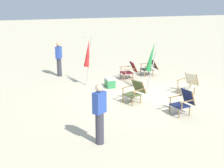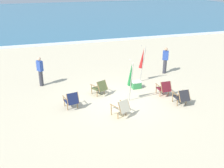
% 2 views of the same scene
% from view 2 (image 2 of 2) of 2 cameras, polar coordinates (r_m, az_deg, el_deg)
% --- Properties ---
extents(ground_plane, '(80.00, 80.00, 0.00)m').
position_cam_2_polar(ground_plane, '(12.77, 1.78, -3.49)').
color(ground_plane, beige).
extents(sea, '(80.00, 40.00, 0.10)m').
position_cam_2_polar(sea, '(44.26, -12.72, 14.64)').
color(sea, teal).
rests_on(sea, ground).
extents(surf_band, '(80.00, 1.10, 0.06)m').
position_cam_2_polar(surf_band, '(24.39, -8.04, 9.00)').
color(surf_band, white).
rests_on(surf_band, ground).
extents(beach_chair_front_right, '(0.69, 0.78, 0.81)m').
position_cam_2_polar(beach_chair_front_right, '(11.92, -8.78, -3.42)').
color(beach_chair_front_right, '#19234C').
rests_on(beach_chair_front_right, ground).
extents(beach_chair_front_left, '(0.60, 0.74, 0.80)m').
position_cam_2_polar(beach_chair_front_left, '(13.31, 11.28, -0.80)').
color(beach_chair_front_left, maroon).
rests_on(beach_chair_front_left, ground).
extents(beach_chair_back_right, '(0.81, 0.88, 0.80)m').
position_cam_2_polar(beach_chair_back_right, '(11.12, 2.01, -5.16)').
color(beach_chair_back_right, beige).
rests_on(beach_chair_back_right, ground).
extents(beach_chair_mid_center, '(0.60, 0.77, 0.78)m').
position_cam_2_polar(beach_chair_mid_center, '(12.55, 14.95, -2.64)').
color(beach_chair_mid_center, '#28282D').
rests_on(beach_chair_mid_center, ground).
extents(beach_chair_back_left, '(0.83, 0.91, 0.79)m').
position_cam_2_polar(beach_chair_back_left, '(13.14, -2.66, -0.69)').
color(beach_chair_back_left, '#515B33').
rests_on(beach_chair_back_left, ground).
extents(umbrella_furled_green, '(0.25, 0.57, 2.08)m').
position_cam_2_polar(umbrella_furled_green, '(12.09, 4.10, 1.96)').
color(umbrella_furled_green, '#B7B2A8').
rests_on(umbrella_furled_green, ground).
extents(umbrella_furled_red, '(0.36, 0.46, 2.11)m').
position_cam_2_polar(umbrella_furled_red, '(14.59, 6.62, 5.53)').
color(umbrella_furled_red, '#B7B2A8').
rests_on(umbrella_furled_red, ground).
extents(person_near_chairs, '(0.39, 0.35, 1.63)m').
position_cam_2_polar(person_near_chairs, '(16.38, 11.51, 5.12)').
color(person_near_chairs, '#383842').
rests_on(person_near_chairs, ground).
extents(person_by_waterline, '(0.35, 0.39, 1.63)m').
position_cam_2_polar(person_by_waterline, '(14.65, -15.34, 2.71)').
color(person_by_waterline, '#383842').
rests_on(person_by_waterline, ground).
extents(cooler_box, '(0.49, 0.35, 0.40)m').
position_cam_2_polar(cooler_box, '(14.07, 5.32, -0.14)').
color(cooler_box, '#338C4C').
rests_on(cooler_box, ground).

